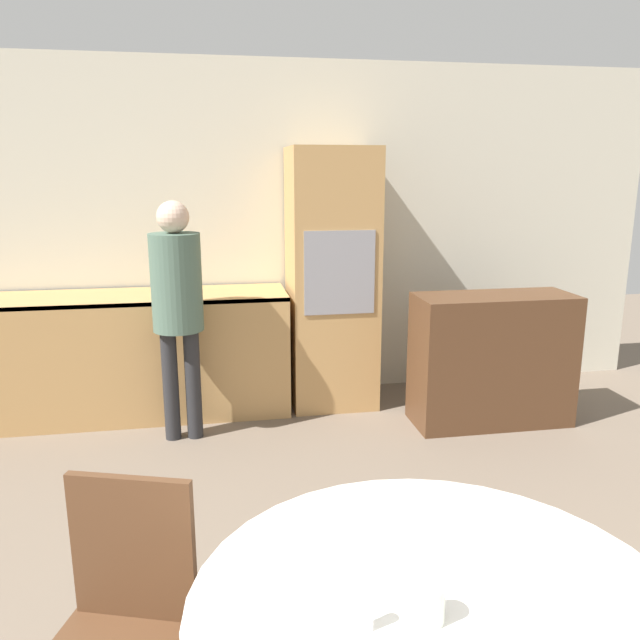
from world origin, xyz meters
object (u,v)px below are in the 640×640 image
at_px(oven_unit, 332,279).
at_px(person_standing, 177,295).
at_px(chair_far_left, 123,620).
at_px(cup, 430,603).
at_px(sideboard, 492,359).

height_order(oven_unit, person_standing, oven_unit).
relative_size(chair_far_left, cup, 9.81).
relative_size(oven_unit, person_standing, 1.22).
height_order(oven_unit, sideboard, oven_unit).
height_order(chair_far_left, cup, chair_far_left).
bearing_deg(cup, sideboard, 61.98).
xyz_separation_m(sideboard, person_standing, (-2.17, 0.10, 0.52)).
height_order(sideboard, chair_far_left, sideboard).
distance_m(person_standing, cup, 2.97).
distance_m(oven_unit, chair_far_left, 3.23).
relative_size(sideboard, person_standing, 0.70).
bearing_deg(oven_unit, sideboard, -30.10).
xyz_separation_m(sideboard, chair_far_left, (-2.24, -2.36, 0.05)).
relative_size(oven_unit, cup, 20.77).
distance_m(chair_far_left, cup, 0.92).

